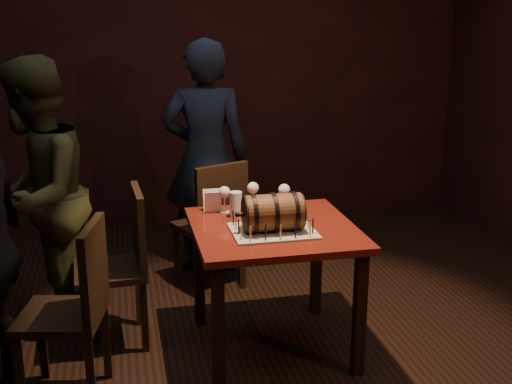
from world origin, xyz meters
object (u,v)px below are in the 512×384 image
(chair_left_front, at_px, (76,303))
(person_left_rear, at_px, (37,198))
(chair_back, at_px, (215,220))
(person_back, at_px, (206,158))
(wine_glass_right, at_px, (284,191))
(pub_table, at_px, (274,245))
(wine_glass_mid, at_px, (253,189))
(chair_left_rear, at_px, (123,258))
(barrel_cake, at_px, (273,212))
(wine_glass_left, at_px, (224,193))
(pint_of_ale, at_px, (236,205))

(chair_left_front, xyz_separation_m, person_left_rear, (-0.24, 0.85, 0.31))
(chair_back, relative_size, person_back, 0.54)
(wine_glass_right, distance_m, chair_left_front, 1.37)
(pub_table, distance_m, wine_glass_mid, 0.43)
(chair_back, bearing_deg, chair_left_rear, -136.94)
(barrel_cake, bearing_deg, wine_glass_left, 116.16)
(barrel_cake, relative_size, wine_glass_mid, 2.30)
(wine_glass_right, relative_size, pint_of_ale, 1.07)
(wine_glass_right, bearing_deg, pub_table, -115.33)
(pub_table, bearing_deg, wine_glass_left, 126.19)
(wine_glass_mid, relative_size, chair_left_front, 0.17)
(pub_table, bearing_deg, chair_left_rear, 161.76)
(chair_left_rear, bearing_deg, person_left_rear, 147.89)
(wine_glass_right, distance_m, person_back, 1.05)
(wine_glass_left, xyz_separation_m, chair_left_front, (-0.84, -0.58, -0.35))
(barrel_cake, xyz_separation_m, wine_glass_mid, (-0.01, 0.46, 0.00))
(wine_glass_mid, xyz_separation_m, wine_glass_right, (0.17, -0.08, 0.00))
(wine_glass_right, distance_m, person_left_rear, 1.48)
(pub_table, bearing_deg, chair_left_front, -165.56)
(chair_left_rear, bearing_deg, wine_glass_mid, 6.62)
(wine_glass_right, distance_m, pint_of_ale, 0.32)
(chair_back, xyz_separation_m, person_left_rear, (-1.11, -0.29, 0.31))
(pub_table, xyz_separation_m, barrel_cake, (-0.03, -0.10, 0.22))
(person_back, relative_size, person_left_rear, 1.04)
(pub_table, bearing_deg, pint_of_ale, 129.49)
(pint_of_ale, relative_size, chair_back, 0.16)
(wine_glass_right, bearing_deg, person_back, 108.50)
(person_left_rear, bearing_deg, person_back, 135.48)
(wine_glass_mid, height_order, chair_back, chair_back)
(chair_left_front, bearing_deg, wine_glass_mid, 31.94)
(pint_of_ale, bearing_deg, wine_glass_left, 117.96)
(wine_glass_mid, relative_size, person_back, 0.09)
(wine_glass_left, distance_m, wine_glass_right, 0.36)
(chair_left_front, bearing_deg, barrel_cake, 9.83)
(wine_glass_left, height_order, chair_back, chair_back)
(chair_left_rear, height_order, person_left_rear, person_left_rear)
(chair_left_front, distance_m, person_left_rear, 0.94)
(barrel_cake, height_order, person_left_rear, person_left_rear)
(wine_glass_mid, distance_m, chair_left_rear, 0.87)
(person_back, bearing_deg, pint_of_ale, 101.17)
(wine_glass_left, relative_size, wine_glass_right, 1.00)
(chair_left_front, bearing_deg, chair_left_rear, 66.71)
(wine_glass_mid, bearing_deg, barrel_cake, -88.47)
(chair_left_rear, distance_m, chair_left_front, 0.60)
(barrel_cake, distance_m, chair_left_front, 1.11)
(wine_glass_left, relative_size, person_back, 0.09)
(wine_glass_left, bearing_deg, pint_of_ale, -62.04)
(chair_left_rear, relative_size, chair_left_front, 1.00)
(chair_left_front, height_order, person_back, person_back)
(barrel_cake, bearing_deg, chair_left_front, -170.17)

